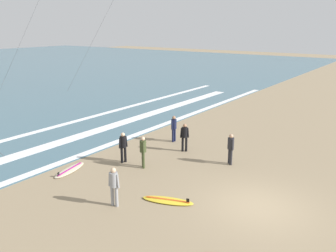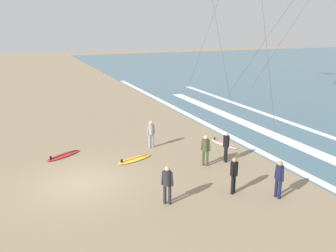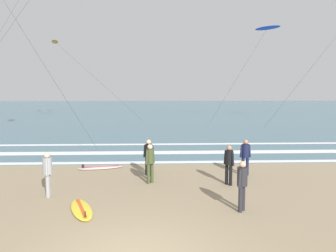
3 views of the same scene
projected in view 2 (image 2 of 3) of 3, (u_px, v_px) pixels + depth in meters
ground_plane at (80, 183)px, 15.88m from camera, size 160.00×160.00×0.00m
wave_foam_shoreline at (241, 142)px, 21.38m from camera, size 52.59×0.52×0.01m
wave_foam_mid_break at (323, 156)px, 19.07m from camera, size 38.41×0.99×0.01m
surfer_foreground_main at (226, 144)px, 18.10m from camera, size 0.51×0.32×1.60m
surfer_background_far at (167, 182)px, 13.77m from camera, size 0.39×0.45×1.60m
surfer_left_far at (279, 176)px, 14.27m from camera, size 0.51×0.32×1.60m
surfer_left_near at (151, 132)px, 20.17m from camera, size 0.32×0.52×1.60m
surfer_right_near at (206, 148)px, 17.56m from camera, size 0.42×0.43×1.60m
surfer_mid_group at (234, 172)px, 14.65m from camera, size 0.39×0.45×1.60m
surfboard_near_water at (64, 155)px, 19.10m from camera, size 1.61×2.10×0.25m
surfboard_left_pile at (224, 144)px, 20.94m from camera, size 2.18×1.07×0.25m
surfboard_right_spare at (135, 159)px, 18.56m from camera, size 1.28×2.18×0.25m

